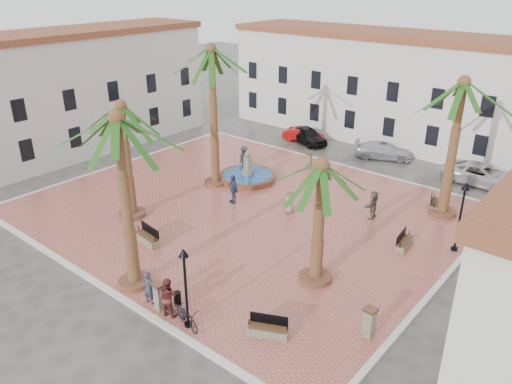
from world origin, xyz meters
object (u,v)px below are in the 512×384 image
(bicycle_b, at_px, (175,310))
(pedestrian_north, at_px, (244,157))
(lamppost_e, at_px, (462,205))
(cyclist_b, at_px, (167,297))
(bollard_e, at_px, (369,322))
(pedestrian_fountain_b, at_px, (233,189))
(palm_e, at_px, (321,182))
(car_black, at_px, (308,135))
(pedestrian_fountain_a, at_px, (289,201))
(fountain, at_px, (248,176))
(palm_ne, at_px, (461,98))
(palm_s, at_px, (118,138))
(palm_nw, at_px, (212,63))
(bench_e, at_px, (404,243))
(car_silver, at_px, (383,151))
(bicycle_a, at_px, (187,316))
(pedestrian_east, at_px, (373,205))
(cyclist_a, at_px, (149,287))
(bollard_n, at_px, (309,160))
(car_white, at_px, (482,175))
(bench_s, at_px, (147,238))
(bench_ne, at_px, (434,204))
(palm_sw, at_px, (122,120))
(bollard_se, at_px, (159,296))
(litter_bin, at_px, (177,298))
(car_red, at_px, (303,135))
(bench_se, at_px, (268,330))

(bicycle_b, xyz_separation_m, pedestrian_north, (-9.78, 15.90, 0.44))
(lamppost_e, distance_m, cyclist_b, 16.04)
(bollard_e, relative_size, pedestrian_fountain_b, 0.73)
(palm_e, xyz_separation_m, lamppost_e, (4.32, 7.31, -2.54))
(pedestrian_north, bearing_deg, car_black, -8.69)
(cyclist_b, bearing_deg, pedestrian_fountain_a, -99.23)
(fountain, relative_size, palm_ne, 0.48)
(palm_s, xyz_separation_m, bicycle_b, (3.56, -0.53, -7.07))
(palm_nw, distance_m, palm_s, 13.08)
(cyclist_b, bearing_deg, pedestrian_north, -78.16)
(fountain, xyz_separation_m, bench_e, (13.11, -1.90, -0.04))
(pedestrian_fountain_a, bearing_deg, bicycle_b, -99.28)
(palm_nw, distance_m, car_silver, 16.66)
(palm_ne, bearing_deg, bicycle_a, -103.91)
(bollard_e, distance_m, bicycle_a, 7.75)
(pedestrian_fountain_a, relative_size, pedestrian_east, 0.91)
(fountain, bearing_deg, cyclist_a, -66.38)
(bollard_n, bearing_deg, pedestrian_east, -29.86)
(car_black, xyz_separation_m, car_white, (15.10, 0.18, 0.02))
(bench_s, xyz_separation_m, bollard_e, (13.45, 0.86, 0.45))
(palm_nw, relative_size, pedestrian_east, 5.45)
(bench_ne, xyz_separation_m, bicycle_a, (-3.63, -18.39, 0.23))
(cyclist_a, distance_m, pedestrian_east, 14.99)
(palm_sw, bearing_deg, bench_e, 25.92)
(bollard_se, height_order, litter_bin, bollard_se)
(litter_bin, xyz_separation_m, car_red, (-9.59, 23.97, 0.12))
(fountain, distance_m, car_silver, 12.19)
(palm_s, xyz_separation_m, bicycle_a, (4.33, -0.53, -7.05))
(palm_sw, distance_m, car_white, 25.37)
(palm_ne, bearing_deg, lamppost_e, -61.07)
(palm_ne, bearing_deg, car_silver, 136.81)
(fountain, bearing_deg, pedestrian_north, 137.09)
(pedestrian_fountain_a, bearing_deg, litter_bin, -101.93)
(bench_s, height_order, pedestrian_fountain_a, pedestrian_fountain_a)
(bicycle_b, bearing_deg, bench_e, -26.08)
(palm_e, relative_size, bicycle_b, 4.24)
(car_black, bearing_deg, pedestrian_fountain_a, -129.02)
(palm_s, height_order, bench_se, palm_s)
(lamppost_e, bearing_deg, bollard_se, -121.37)
(palm_sw, relative_size, car_black, 1.70)
(bicycle_a, height_order, cyclist_b, cyclist_b)
(litter_bin, bearing_deg, pedestrian_fountain_a, 98.84)
(bench_e, distance_m, bicycle_a, 13.09)
(bench_ne, distance_m, bicycle_a, 18.75)
(bollard_n, height_order, bollard_e, bollard_e)
(palm_ne, distance_m, cyclist_a, 20.26)
(bench_e, xyz_separation_m, cyclist_a, (-6.87, -12.35, 0.59))
(cyclist_b, relative_size, car_black, 0.43)
(bench_s, relative_size, car_silver, 0.42)
(bench_se, relative_size, pedestrian_north, 1.01)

